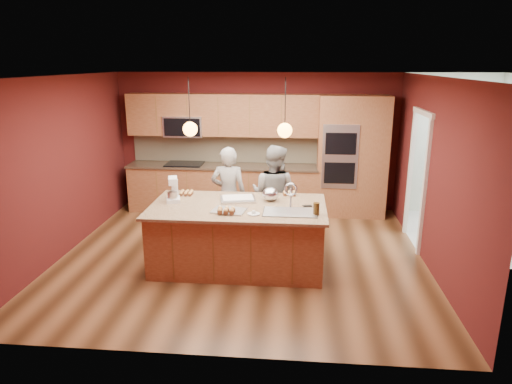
# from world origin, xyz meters

# --- Properties ---
(floor) EXTENTS (5.50, 5.50, 0.00)m
(floor) POSITION_xyz_m (0.00, 0.00, 0.00)
(floor) COLOR #3F2613
(floor) RESTS_ON ground
(ceiling) EXTENTS (5.50, 5.50, 0.00)m
(ceiling) POSITION_xyz_m (0.00, 0.00, 2.70)
(ceiling) COLOR white
(ceiling) RESTS_ON ground
(wall_back) EXTENTS (5.50, 0.00, 5.50)m
(wall_back) POSITION_xyz_m (0.00, 2.50, 1.35)
(wall_back) COLOR #4C1514
(wall_back) RESTS_ON ground
(wall_front) EXTENTS (5.50, 0.00, 5.50)m
(wall_front) POSITION_xyz_m (0.00, -2.50, 1.35)
(wall_front) COLOR #4C1514
(wall_front) RESTS_ON ground
(wall_left) EXTENTS (0.00, 5.00, 5.00)m
(wall_left) POSITION_xyz_m (-2.75, 0.00, 1.35)
(wall_left) COLOR #4C1514
(wall_left) RESTS_ON ground
(wall_right) EXTENTS (0.00, 5.00, 5.00)m
(wall_right) POSITION_xyz_m (2.75, 0.00, 1.35)
(wall_right) COLOR #4C1514
(wall_right) RESTS_ON ground
(cabinet_run) EXTENTS (3.74, 0.64, 2.30)m
(cabinet_run) POSITION_xyz_m (-0.68, 2.25, 0.98)
(cabinet_run) COLOR brown
(cabinet_run) RESTS_ON floor
(oven_column) EXTENTS (1.30, 0.62, 2.30)m
(oven_column) POSITION_xyz_m (1.85, 2.19, 1.15)
(oven_column) COLOR brown
(oven_column) RESTS_ON floor
(doorway_trim) EXTENTS (0.08, 1.11, 2.20)m
(doorway_trim) POSITION_xyz_m (2.73, 0.80, 1.05)
(doorway_trim) COLOR silver
(doorway_trim) RESTS_ON wall_right
(pendant_left) EXTENTS (0.20, 0.20, 0.80)m
(pendant_left) POSITION_xyz_m (-0.66, -0.31, 2.00)
(pendant_left) COLOR black
(pendant_left) RESTS_ON ceiling
(pendant_right) EXTENTS (0.20, 0.20, 0.80)m
(pendant_right) POSITION_xyz_m (0.64, -0.31, 2.00)
(pendant_right) COLOR black
(pendant_right) RESTS_ON ceiling
(island) EXTENTS (2.50, 1.40, 1.30)m
(island) POSITION_xyz_m (0.00, -0.31, 0.47)
(island) COLOR brown
(island) RESTS_ON floor
(person_left) EXTENTS (0.58, 0.39, 1.59)m
(person_left) POSITION_xyz_m (-0.29, 0.64, 0.79)
(person_left) COLOR black
(person_left) RESTS_ON floor
(person_right) EXTENTS (0.96, 0.86, 1.63)m
(person_right) POSITION_xyz_m (0.45, 0.64, 0.81)
(person_right) COLOR slate
(person_right) RESTS_ON floor
(stand_mixer) EXTENTS (0.25, 0.30, 0.36)m
(stand_mixer) POSITION_xyz_m (-0.98, -0.20, 1.07)
(stand_mixer) COLOR white
(stand_mixer) RESTS_ON island
(sheet_cake) EXTENTS (0.58, 0.47, 0.05)m
(sheet_cake) POSITION_xyz_m (-0.05, -0.07, 0.94)
(sheet_cake) COLOR silver
(sheet_cake) RESTS_ON island
(cooling_rack) EXTENTS (0.49, 0.39, 0.02)m
(cooling_rack) POSITION_xyz_m (-0.10, -0.59, 0.93)
(cooling_rack) COLOR silver
(cooling_rack) RESTS_ON island
(mixing_bowl) EXTENTS (0.24, 0.24, 0.21)m
(mixing_bowl) POSITION_xyz_m (0.43, -0.03, 1.02)
(mixing_bowl) COLOR silver
(mixing_bowl) RESTS_ON island
(plate) EXTENTS (0.17, 0.17, 0.01)m
(plate) POSITION_xyz_m (0.25, -0.69, 0.93)
(plate) COLOR silver
(plate) RESTS_ON island
(tumbler) EXTENTS (0.08, 0.08, 0.17)m
(tumbler) POSITION_xyz_m (1.08, -0.62, 1.00)
(tumbler) COLOR #3B270D
(tumbler) RESTS_ON island
(phone) EXTENTS (0.14, 0.10, 0.01)m
(phone) POSITION_xyz_m (0.97, -0.27, 0.93)
(phone) COLOR black
(phone) RESTS_ON island
(cupcakes_left) EXTENTS (0.21, 0.21, 0.06)m
(cupcakes_left) POSITION_xyz_m (-0.87, 0.14, 0.95)
(cupcakes_left) COLOR tan
(cupcakes_left) RESTS_ON island
(cupcakes_rack) EXTENTS (0.25, 0.17, 0.08)m
(cupcakes_rack) POSITION_xyz_m (-0.12, -0.72, 0.98)
(cupcakes_rack) COLOR tan
(cupcakes_rack) RESTS_ON island
(cupcakes_right) EXTENTS (0.22, 0.14, 0.06)m
(cupcakes_right) POSITION_xyz_m (0.71, 0.27, 0.95)
(cupcakes_right) COLOR tan
(cupcakes_right) RESTS_ON island
(washer) EXTENTS (0.60, 0.61, 0.88)m
(washer) POSITION_xyz_m (4.23, 0.82, 0.44)
(washer) COLOR white
(washer) RESTS_ON floor
(dryer) EXTENTS (0.85, 0.86, 1.09)m
(dryer) POSITION_xyz_m (4.22, 1.46, 0.55)
(dryer) COLOR white
(dryer) RESTS_ON floor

